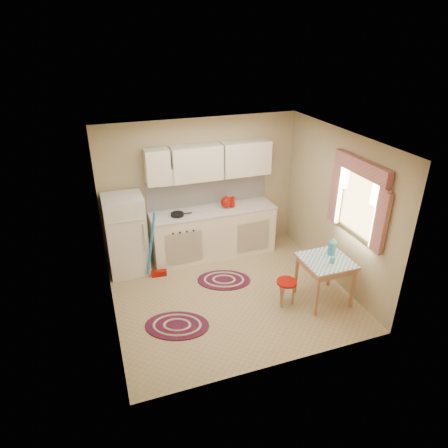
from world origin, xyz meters
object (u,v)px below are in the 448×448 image
Objects in this scene: fridge at (126,235)px; base_cabinets at (213,233)px; stool at (286,293)px; table at (324,280)px.

base_cabinets is at bearing 1.84° from fridge.
table is at bearing -8.26° from stool.
base_cabinets is 3.12× the size of table.
base_cabinets reaches higher than table.
fridge is 3.32m from table.
stool is (0.58, -1.81, -0.23)m from base_cabinets.
stool is at bearing 171.74° from table.
fridge is at bearing 140.49° from stool.
fridge reaches higher than stool.
fridge is at bearing -178.16° from base_cabinets.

